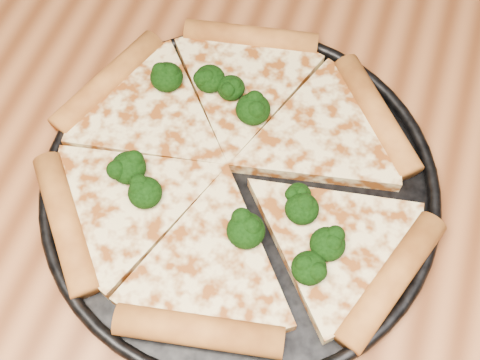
% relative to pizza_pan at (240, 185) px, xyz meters
% --- Properties ---
extents(pizza_pan, '(0.34, 0.34, 0.02)m').
position_rel_pizza_pan_xyz_m(pizza_pan, '(0.00, 0.00, 0.00)').
color(pizza_pan, black).
rests_on(pizza_pan, dining_table).
extents(pizza, '(0.35, 0.33, 0.02)m').
position_rel_pizza_pan_xyz_m(pizza, '(-0.01, 0.01, 0.01)').
color(pizza, beige).
rests_on(pizza, pizza_pan).
extents(broccoli_florets, '(0.21, 0.17, 0.02)m').
position_rel_pizza_pan_xyz_m(broccoli_florets, '(-0.01, 0.01, 0.02)').
color(broccoli_florets, black).
rests_on(broccoli_florets, pizza).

